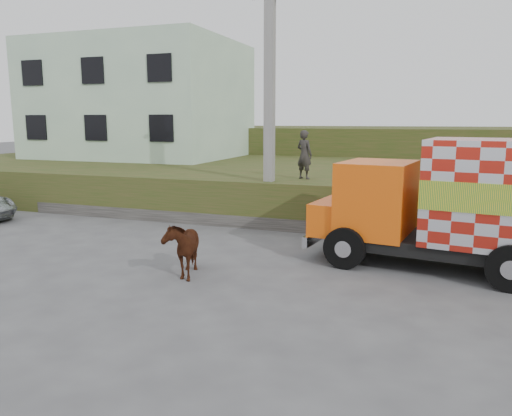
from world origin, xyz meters
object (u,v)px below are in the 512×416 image
at_px(utility_pole, 270,100).
at_px(cargo_truck, 480,205).
at_px(cow, 182,247).
at_px(pedestrian, 304,155).

relative_size(utility_pole, cargo_truck, 1.13).
bearing_deg(utility_pole, cow, -92.06).
distance_m(cargo_truck, cow, 6.76).
xyz_separation_m(utility_pole, cow, (-0.20, -5.64, -3.43)).
bearing_deg(pedestrian, cargo_truck, 165.16).
relative_size(utility_pole, pedestrian, 4.89).
xyz_separation_m(utility_pole, pedestrian, (0.91, 1.00, -1.76)).
height_order(cargo_truck, pedestrian, pedestrian).
bearing_deg(cargo_truck, pedestrian, 148.45).
bearing_deg(pedestrian, utility_pole, 72.54).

